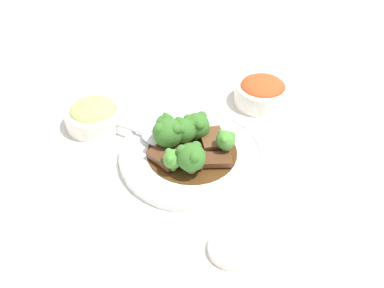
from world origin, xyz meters
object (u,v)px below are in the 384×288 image
at_px(main_plate, 192,154).
at_px(side_bowl_kimchi, 262,91).
at_px(beef_strip_0, 190,155).
at_px(sauce_dish, 232,248).
at_px(broccoli_floret_5, 165,124).
at_px(side_bowl_appetizer, 93,115).
at_px(beef_strip_2, 212,160).
at_px(broccoli_floret_1, 196,125).
at_px(broccoli_floret_0, 173,159).
at_px(beef_strip_1, 212,139).
at_px(broccoli_floret_4, 191,157).
at_px(broccoli_floret_2, 168,132).
at_px(broccoli_floret_3, 184,130).
at_px(serving_spoon, 151,134).
at_px(broccoli_floret_6, 226,140).
at_px(beef_strip_3, 165,156).

height_order(main_plate, side_bowl_kimchi, side_bowl_kimchi).
relative_size(beef_strip_0, sauce_dish, 1.04).
distance_m(broccoli_floret_5, side_bowl_appetizer, 0.15).
bearing_deg(beef_strip_2, broccoli_floret_1, 101.44).
distance_m(broccoli_floret_0, side_bowl_appetizer, 0.21).
bearing_deg(beef_strip_1, side_bowl_kimchi, 45.13).
distance_m(broccoli_floret_0, broccoli_floret_4, 0.03).
distance_m(beef_strip_1, sauce_dish, 0.22).
bearing_deg(beef_strip_0, broccoli_floret_5, 117.60).
relative_size(main_plate, broccoli_floret_2, 4.39).
xyz_separation_m(main_plate, broccoli_floret_4, (-0.01, -0.05, 0.04)).
height_order(broccoli_floret_4, side_bowl_kimchi, broccoli_floret_4).
bearing_deg(beef_strip_2, sauce_dish, -91.69).
height_order(broccoli_floret_1, broccoli_floret_3, same).
relative_size(serving_spoon, side_bowl_appetizer, 1.92).
xyz_separation_m(broccoli_floret_0, sauce_dish, (0.06, -0.16, -0.04)).
height_order(beef_strip_1, broccoli_floret_4, broccoli_floret_4).
height_order(beef_strip_0, broccoli_floret_4, broccoli_floret_4).
xyz_separation_m(broccoli_floret_6, serving_spoon, (-0.12, 0.06, -0.02)).
distance_m(beef_strip_2, broccoli_floret_5, 0.11).
xyz_separation_m(beef_strip_0, broccoli_floret_5, (-0.03, 0.06, 0.02)).
bearing_deg(beef_strip_2, beef_strip_3, 165.10).
bearing_deg(beef_strip_0, broccoli_floret_1, 69.42).
bearing_deg(beef_strip_2, beef_strip_1, 77.37).
bearing_deg(beef_strip_2, broccoli_floret_0, -174.92).
relative_size(broccoli_floret_0, serving_spoon, 0.18).
relative_size(main_plate, broccoli_floret_5, 5.69).
relative_size(broccoli_floret_4, sauce_dish, 0.78).
height_order(beef_strip_2, sauce_dish, beef_strip_2).
bearing_deg(broccoli_floret_6, side_bowl_kimchi, 54.76).
bearing_deg(side_bowl_kimchi, serving_spoon, -157.51).
relative_size(broccoli_floret_2, side_bowl_appetizer, 0.53).
distance_m(beef_strip_1, broccoli_floret_0, 0.10).
xyz_separation_m(broccoli_floret_4, side_bowl_appetizer, (-0.16, 0.18, -0.03)).
xyz_separation_m(broccoli_floret_1, broccoli_floret_4, (-0.02, -0.08, 0.00)).
relative_size(beef_strip_0, broccoli_floret_1, 1.47).
distance_m(broccoli_floret_0, broccoli_floret_1, 0.09).
relative_size(beef_strip_2, broccoli_floret_6, 1.56).
bearing_deg(broccoli_floret_3, sauce_dish, -81.61).
bearing_deg(broccoli_floret_4, broccoli_floret_6, 27.34).
bearing_deg(beef_strip_3, broccoli_floret_2, 72.03).
xyz_separation_m(broccoli_floret_3, broccoli_floret_6, (0.07, -0.04, 0.00)).
height_order(main_plate, broccoli_floret_5, broccoli_floret_5).
xyz_separation_m(beef_strip_2, broccoli_floret_5, (-0.07, 0.08, 0.02)).
distance_m(side_bowl_kimchi, side_bowl_appetizer, 0.34).
height_order(broccoli_floret_0, broccoli_floret_5, broccoli_floret_5).
bearing_deg(beef_strip_1, serving_spoon, 162.57).
bearing_deg(broccoli_floret_3, serving_spoon, 156.46).
height_order(beef_strip_1, broccoli_floret_2, broccoli_floret_2).
distance_m(broccoli_floret_3, serving_spoon, 0.06).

